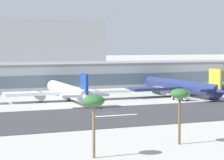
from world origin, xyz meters
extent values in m
plane|color=#B2AFA8|center=(0.00, 0.00, 0.00)|extent=(1400.00, 1400.00, 0.00)
cube|color=#38383A|center=(0.00, -5.40, 0.04)|extent=(800.00, 34.14, 0.08)
cube|color=white|center=(-0.21, -5.40, 0.09)|extent=(12.00, 1.20, 0.01)
cube|color=#B7BABC|center=(17.67, 71.75, 4.93)|extent=(147.14, 27.66, 9.86)
cube|color=slate|center=(17.67, 57.77, 4.44)|extent=(142.72, 0.30, 4.44)
cube|color=gray|center=(17.67, 71.75, 10.36)|extent=(148.61, 27.93, 1.00)
cylinder|color=white|center=(-1.89, 31.46, 3.23)|extent=(5.63, 41.76, 4.16)
sphere|color=white|center=(-1.15, 52.26, 3.23)|extent=(3.96, 3.96, 3.96)
cone|color=white|center=(-2.62, 10.65, 3.23)|extent=(4.01, 7.62, 3.75)
cube|color=white|center=(-1.92, 30.63, 2.81)|extent=(41.40, 7.69, 0.92)
cylinder|color=gray|center=(7.35, 30.30, 2.08)|extent=(2.91, 5.92, 2.71)
cylinder|color=gray|center=(-11.18, 30.95, 2.08)|extent=(2.91, 5.92, 2.71)
cube|color=white|center=(-2.56, 12.32, 3.64)|extent=(14.12, 3.93, 0.73)
cube|color=navy|center=(-2.56, 12.32, 6.56)|extent=(0.86, 5.64, 6.66)
cylinder|color=black|center=(-1.96, 29.38, 0.57)|extent=(0.75, 0.75, 1.14)
cylinder|color=navy|center=(40.35, 31.58, 3.43)|extent=(6.58, 44.37, 4.42)
sphere|color=navy|center=(39.26, 53.65, 3.43)|extent=(4.20, 4.20, 4.20)
cone|color=navy|center=(41.43, 9.50, 3.43)|extent=(4.36, 8.14, 3.98)
cube|color=navy|center=(40.39, 30.70, 2.98)|extent=(41.36, 8.64, 0.97)
cylinder|color=gray|center=(49.62, 31.15, 2.21)|extent=(3.17, 6.32, 2.87)
cylinder|color=gray|center=(31.16, 30.24, 2.21)|extent=(3.17, 6.32, 2.87)
cube|color=navy|center=(41.34, 11.27, 3.87)|extent=(14.13, 4.33, 0.78)
cube|color=gold|center=(41.34, 11.27, 6.96)|extent=(1.00, 6.00, 7.07)
cylinder|color=black|center=(40.46, 29.37, 0.61)|extent=(0.80, 0.80, 1.22)
cube|color=white|center=(32.67, 18.07, 1.05)|extent=(3.72, 6.39, 1.20)
cube|color=silver|center=(32.83, 17.37, 2.45)|extent=(3.24, 4.73, 1.60)
cube|color=white|center=(32.17, 20.17, 2.40)|extent=(2.54, 2.14, 1.50)
cylinder|color=black|center=(33.35, 20.39, 0.45)|extent=(0.48, 0.94, 0.90)
cylinder|color=black|center=(31.01, 19.83, 0.45)|extent=(0.48, 0.94, 0.90)
cylinder|color=black|center=(34.32, 16.30, 0.45)|extent=(0.48, 0.94, 0.90)
cylinder|color=black|center=(31.98, 15.75, 0.45)|extent=(0.48, 0.94, 0.90)
cube|color=#23569E|center=(45.22, 17.68, 1.15)|extent=(6.64, 8.61, 1.40)
cylinder|color=silver|center=(44.69, 16.81, 2.90)|extent=(4.80, 6.03, 2.10)
cube|color=#23569E|center=(46.90, 20.44, 2.75)|extent=(3.10, 2.99, 1.80)
cylinder|color=black|center=(47.88, 19.55, 0.45)|extent=(0.71, 0.91, 0.90)
cylinder|color=black|center=(45.66, 20.90, 0.45)|extent=(0.71, 0.91, 0.90)
cylinder|color=black|center=(44.79, 14.46, 0.45)|extent=(0.71, 0.91, 0.90)
cylinder|color=black|center=(42.57, 15.81, 0.45)|extent=(0.71, 0.91, 0.90)
cylinder|color=brown|center=(-2.93, -42.27, 4.63)|extent=(0.46, 0.46, 9.26)
ellipsoid|color=#2D602D|center=(-2.93, -42.27, 9.26)|extent=(3.39, 3.39, 1.86)
cylinder|color=brown|center=(-20.94, -46.34, 4.61)|extent=(0.46, 0.46, 9.21)
ellipsoid|color=#2D602D|center=(-20.94, -46.34, 9.21)|extent=(3.49, 3.49, 1.92)
camera|label=1|loc=(-46.39, -116.68, 17.93)|focal=76.22mm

